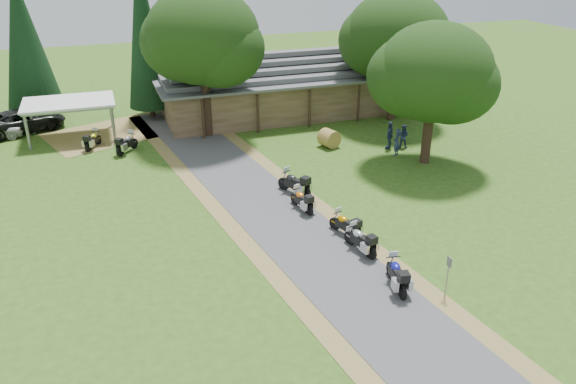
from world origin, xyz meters
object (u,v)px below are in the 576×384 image
object	(u,v)px
motorcycle_row_b	(360,239)
motorcycle_carport_a	(93,139)
motorcycle_row_a	(397,273)
lodge	(289,81)
car_dark_suv	(21,115)
motorcycle_row_c	(345,224)
carport	(71,119)
hay_bale	(329,138)
motorcycle_row_d	(302,199)
motorcycle_row_e	(294,182)
motorcycle_carport_b	(127,142)

from	to	relation	value
motorcycle_row_b	motorcycle_carport_a	distance (m)	21.35
motorcycle_row_a	motorcycle_row_b	xyz separation A→B (m)	(-0.14, 3.08, -0.02)
lodge	car_dark_suv	bearing A→B (deg)	175.96
motorcycle_row_b	motorcycle_row_c	size ratio (longest dim) A/B	1.03
motorcycle_row_a	motorcycle_carport_a	size ratio (longest dim) A/B	1.09
car_dark_suv	motorcycle_row_a	world-z (taller)	car_dark_suv
carport	motorcycle_row_a	size ratio (longest dim) A/B	3.07
motorcycle_row_c	hay_bale	world-z (taller)	motorcycle_row_c
motorcycle_row_c	motorcycle_row_d	xyz separation A→B (m)	(-1.01, 3.26, -0.02)
motorcycle_row_c	hay_bale	xyz separation A→B (m)	(4.10, 11.56, -0.03)
car_dark_suv	motorcycle_row_d	world-z (taller)	car_dark_suv
lodge	motorcycle_row_e	xyz separation A→B (m)	(-5.12, -15.29, -1.72)
motorcycle_row_a	hay_bale	distance (m)	16.70
carport	motorcycle_carport_b	distance (m)	5.51
motorcycle_row_d	motorcycle_carport_a	size ratio (longest dim) A/B	1.00
lodge	motorcycle_row_e	world-z (taller)	lodge
motorcycle_carport_b	motorcycle_row_b	bearing A→B (deg)	-111.69
motorcycle_row_a	hay_bale	size ratio (longest dim) A/B	1.64
carport	hay_bale	bearing A→B (deg)	-24.86
motorcycle_row_a	motorcycle_carport_b	size ratio (longest dim) A/B	1.01
motorcycle_row_e	motorcycle_carport_a	bearing A→B (deg)	15.88
motorcycle_row_b	motorcycle_row_d	bearing A→B (deg)	-1.05
motorcycle_row_b	motorcycle_carport_b	world-z (taller)	motorcycle_carport_b
motorcycle_row_e	motorcycle_carport_b	bearing A→B (deg)	13.61
lodge	motorcycle_carport_b	xyz separation A→B (m)	(-13.35, -5.43, -1.77)
lodge	hay_bale	xyz separation A→B (m)	(-0.29, -8.94, -1.84)
lodge	car_dark_suv	world-z (taller)	lodge
motorcycle_row_a	motorcycle_row_e	world-z (taller)	motorcycle_row_e
motorcycle_carport_b	motorcycle_carport_a	bearing A→B (deg)	93.28
motorcycle_row_b	motorcycle_row_e	size ratio (longest dim) A/B	0.91
motorcycle_row_d	motorcycle_carport_a	xyz separation A→B (m)	(-10.06, 13.39, 0.00)
motorcycle_row_a	hay_bale	world-z (taller)	motorcycle_row_a
motorcycle_row_a	motorcycle_carport_b	world-z (taller)	motorcycle_row_a
lodge	motorcycle_carport_b	world-z (taller)	lodge
carport	motorcycle_row_b	distance (m)	24.36
motorcycle_row_c	motorcycle_carport_a	size ratio (longest dim) A/B	1.02
motorcycle_row_d	motorcycle_row_e	bearing A→B (deg)	-19.48
car_dark_suv	motorcycle_row_a	distance (m)	31.01
motorcycle_row_c	motorcycle_row_d	distance (m)	3.41
lodge	motorcycle_row_e	bearing A→B (deg)	-108.50
motorcycle_row_b	motorcycle_row_d	xyz separation A→B (m)	(-1.03, 4.86, -0.04)
motorcycle_row_c	motorcycle_row_e	bearing A→B (deg)	-11.55
car_dark_suv	motorcycle_carport_a	distance (m)	7.09
motorcycle_carport_a	lodge	bearing A→B (deg)	-46.82
lodge	motorcycle_row_a	distance (m)	25.59
lodge	hay_bale	size ratio (longest dim) A/B	17.56
carport	motorcycle_carport_a	distance (m)	3.10
carport	motorcycle_carport_b	xyz separation A→B (m)	(3.36, -4.32, -0.65)
carport	motorcycle_row_c	xyz separation A→B (m)	(12.32, -19.39, -0.69)
hay_bale	motorcycle_row_d	bearing A→B (deg)	-121.61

